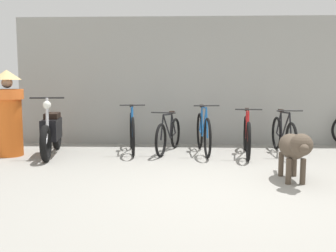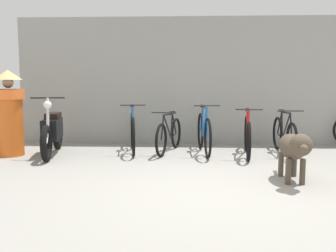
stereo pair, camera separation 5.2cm
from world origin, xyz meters
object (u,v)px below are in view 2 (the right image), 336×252
object	(u,v)px
motorcycle	(52,132)
stray_dog	(294,148)
bicycle_2	(204,133)
person_in_robes	(9,112)
bicycle_0	(133,132)
bicycle_1	(169,135)
bicycle_3	(247,136)
bicycle_4	(284,136)

from	to	relation	value
motorcycle	stray_dog	size ratio (longest dim) A/B	1.44
bicycle_2	stray_dog	bearing A→B (deg)	23.01
stray_dog	person_in_robes	world-z (taller)	person_in_robes
bicycle_0	stray_dog	world-z (taller)	bicycle_0
bicycle_1	bicycle_3	xyz separation A→B (m)	(1.44, -0.25, 0.03)
bicycle_3	stray_dog	size ratio (longest dim) A/B	1.34
bicycle_0	stray_dog	xyz separation A→B (m)	(2.47, -2.14, 0.09)
bicycle_3	motorcycle	bearing A→B (deg)	-81.66
bicycle_3	bicycle_4	world-z (taller)	bicycle_3
bicycle_0	bicycle_2	size ratio (longest dim) A/B	0.94
bicycle_4	bicycle_2	bearing A→B (deg)	-92.29
bicycle_3	stray_dog	xyz separation A→B (m)	(0.33, -1.88, 0.11)
bicycle_1	person_in_robes	bearing A→B (deg)	-67.20
bicycle_4	motorcycle	distance (m)	4.29
bicycle_1	person_in_robes	size ratio (longest dim) A/B	1.01
bicycle_2	person_in_robes	xyz separation A→B (m)	(-3.54, -0.42, 0.42)
bicycle_3	stray_dog	bearing A→B (deg)	16.16
bicycle_2	person_in_robes	distance (m)	3.59
bicycle_2	bicycle_3	distance (m)	0.81
bicycle_0	bicycle_1	bearing A→B (deg)	80.31
bicycle_2	bicycle_3	size ratio (longest dim) A/B	1.03
bicycle_0	bicycle_1	distance (m)	0.70
bicycle_4	person_in_robes	xyz separation A→B (m)	(-5.03, -0.39, 0.45)
bicycle_4	person_in_robes	size ratio (longest dim) A/B	1.06
bicycle_3	stray_dog	world-z (taller)	bicycle_3
stray_dog	person_in_robes	distance (m)	4.95
bicycle_2	stray_dog	size ratio (longest dim) A/B	1.37
bicycle_0	bicycle_2	bearing A→B (deg)	78.69
bicycle_0	bicycle_4	xyz separation A→B (m)	(2.85, -0.08, -0.04)
bicycle_0	person_in_robes	size ratio (longest dim) A/B	1.07
bicycle_0	stray_dog	distance (m)	3.27
stray_dog	bicycle_2	bearing A→B (deg)	-150.68
bicycle_0	bicycle_1	xyz separation A→B (m)	(0.70, -0.00, -0.05)
bicycle_3	bicycle_1	bearing A→B (deg)	-93.67
bicycle_3	motorcycle	xyz separation A→B (m)	(-3.57, -0.13, 0.07)
bicycle_3	bicycle_4	size ratio (longest dim) A/B	1.04
person_in_robes	bicycle_4	bearing A→B (deg)	162.95
bicycle_0	motorcycle	bearing A→B (deg)	-84.23
bicycle_3	person_in_robes	size ratio (longest dim) A/B	1.11
bicycle_1	person_in_robes	xyz separation A→B (m)	(-2.88, -0.47, 0.47)
bicycle_4	motorcycle	world-z (taller)	motorcycle
motorcycle	bicycle_4	bearing A→B (deg)	84.49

